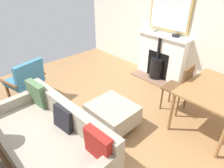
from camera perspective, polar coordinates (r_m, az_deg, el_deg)
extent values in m
cube|color=olive|center=(3.59, -9.50, -9.97)|extent=(5.12, 5.26, 0.01)
cube|color=silver|center=(4.71, 16.83, 18.54)|extent=(0.12, 5.26, 2.87)
cube|color=brown|center=(4.81, 11.51, 1.32)|extent=(0.31, 1.12, 0.03)
cube|color=white|center=(4.81, 14.13, 7.53)|extent=(0.25, 1.18, 1.01)
cube|color=black|center=(4.80, 13.19, 5.47)|extent=(0.06, 0.55, 0.63)
cylinder|color=black|center=(4.80, 12.80, 4.49)|extent=(0.30, 0.30, 0.47)
cylinder|color=black|center=(4.70, 13.14, 7.19)|extent=(0.32, 0.32, 0.02)
cylinder|color=black|center=(4.61, 13.51, 10.10)|extent=(0.07, 0.07, 0.49)
cube|color=white|center=(4.62, 14.78, 13.53)|extent=(0.30, 1.26, 0.05)
cube|color=tan|center=(4.61, 16.62, 20.28)|extent=(0.04, 0.98, 0.93)
cube|color=silver|center=(4.59, 16.48, 20.27)|extent=(0.01, 0.90, 0.85)
cylinder|color=#9E9384|center=(4.78, 12.28, 15.00)|extent=(0.11, 0.11, 0.05)
torus|color=#9E9384|center=(4.77, 12.31, 15.26)|extent=(0.11, 0.11, 0.01)
cylinder|color=black|center=(4.50, 18.03, 13.22)|extent=(0.17, 0.17, 0.04)
torus|color=black|center=(4.49, 18.06, 13.43)|extent=(0.16, 0.16, 0.01)
cylinder|color=#B2B2B7|center=(3.60, -29.64, -13.20)|extent=(0.04, 0.04, 0.10)
cylinder|color=#B2B2B7|center=(3.74, -19.23, -8.66)|extent=(0.04, 0.04, 0.10)
cube|color=gray|center=(2.91, -18.41, -16.32)|extent=(0.98, 2.00, 0.30)
cube|color=gray|center=(2.83, -12.43, -8.30)|extent=(0.21, 1.98, 0.32)
cube|color=gray|center=(3.47, -26.36, -4.70)|extent=(0.87, 0.15, 0.17)
cube|color=#4C6B47|center=(3.33, -20.91, -2.80)|extent=(0.17, 0.42, 0.42)
cube|color=black|center=(2.78, -13.75, -9.61)|extent=(0.19, 0.35, 0.35)
cube|color=maroon|center=(2.33, -3.95, -17.43)|extent=(0.14, 0.39, 0.39)
cylinder|color=#B2B2B7|center=(3.44, -6.50, -10.81)|extent=(0.03, 0.03, 0.09)
cylinder|color=#B2B2B7|center=(3.11, 0.51, -16.02)|extent=(0.03, 0.03, 0.09)
cylinder|color=#B2B2B7|center=(3.70, -0.17, -7.21)|extent=(0.03, 0.03, 0.09)
cylinder|color=#B2B2B7|center=(3.39, 6.88, -11.52)|extent=(0.03, 0.03, 0.09)
cube|color=gray|center=(3.26, 0.14, -8.59)|extent=(0.66, 0.75, 0.31)
cube|color=brown|center=(4.67, -22.89, 0.82)|extent=(0.05, 0.05, 0.36)
cube|color=brown|center=(4.47, -28.05, -1.89)|extent=(0.05, 0.05, 0.36)
cube|color=brown|center=(4.32, -19.20, -0.86)|extent=(0.05, 0.05, 0.36)
cube|color=brown|center=(4.09, -24.62, -3.91)|extent=(0.05, 0.05, 0.36)
cube|color=teal|center=(4.29, -24.24, 0.90)|extent=(0.72, 0.69, 0.08)
cube|color=teal|center=(3.98, -22.95, 3.08)|extent=(0.61, 0.27, 0.43)
cube|color=brown|center=(4.40, -21.15, 3.65)|extent=(0.17, 0.53, 0.04)
cube|color=brown|center=(4.12, -28.06, 0.15)|extent=(0.17, 0.53, 0.04)
cylinder|color=olive|center=(4.09, 24.88, -1.10)|extent=(0.05, 0.05, 0.71)
cylinder|color=olive|center=(3.25, 16.87, -7.91)|extent=(0.05, 0.05, 0.71)
cylinder|color=olive|center=(3.06, 29.33, -13.81)|extent=(0.05, 0.05, 0.71)
cube|color=olive|center=(3.37, 28.18, -1.46)|extent=(1.17, 0.87, 0.03)
cylinder|color=brown|center=(3.99, 16.58, -2.26)|extent=(0.03, 0.03, 0.46)
cylinder|color=brown|center=(3.75, 14.21, -4.19)|extent=(0.03, 0.03, 0.46)
cylinder|color=brown|center=(3.89, 20.66, -3.96)|extent=(0.03, 0.03, 0.46)
cylinder|color=brown|center=(3.64, 18.50, -6.08)|extent=(0.03, 0.03, 0.46)
cube|color=brown|center=(3.69, 18.05, -1.03)|extent=(0.42, 0.42, 0.02)
cube|color=brown|center=(3.53, 21.06, 1.27)|extent=(0.36, 0.06, 0.45)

